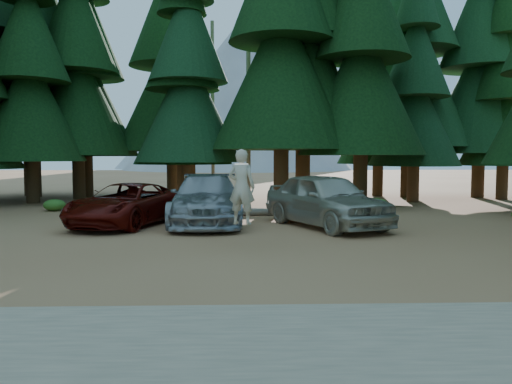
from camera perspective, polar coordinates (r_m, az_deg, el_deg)
The scene contains 19 objects.
ground at distance 12.82m, azimuth -3.34°, elevation -6.67°, with size 160.00×160.00×0.00m, color #9F6843.
gravel_strip at distance 6.54m, azimuth -4.89°, elevation -17.22°, with size 26.00×3.50×0.01m, color gray.
forest_belt_north at distance 27.69m, azimuth -2.53°, elevation -0.92°, with size 36.00×7.00×22.00m, color black, non-canonical shape.
snag_front at distance 27.34m, azimuth -0.87°, elevation 11.63°, with size 0.24×0.24×12.00m, color #736B5C.
snag_back at distance 28.75m, azimuth -4.96°, elevation 9.23°, with size 0.20×0.20×10.00m, color #736B5C.
mountain_peak at distance 101.40m, azimuth -3.54°, elevation 9.84°, with size 48.00×50.00×28.00m.
red_pickup at distance 17.96m, azimuth -14.56°, elevation -1.37°, with size 2.43×5.27×1.46m, color #560C07.
silver_minivan_center at distance 17.88m, azimuth -5.60°, elevation -0.81°, with size 2.46×6.06×1.76m, color #9FA2A7.
silver_minivan_right at distance 17.14m, azimuth 7.98°, elevation -0.87°, with size 2.19×5.45×1.86m, color #B7B4A3.
frisbee_player at distance 13.14m, azimuth -1.66°, elevation 0.61°, with size 0.84×0.69×1.99m.
log_left at distance 22.39m, azimuth -8.54°, elevation -1.73°, with size 0.31×0.31×4.35m, color #736B5C.
log_mid at distance 20.38m, azimuth 2.56°, elevation -2.32°, with size 0.26×0.26×3.13m, color #736B5C.
log_right at distance 20.40m, azimuth 4.17°, elevation -2.28°, with size 0.29×0.29×4.52m, color #736B5C.
shrub_far_left at distance 23.79m, azimuth -22.04°, elevation -1.39°, with size 0.94×0.94×0.52m, color #316A1F.
shrub_left at distance 20.07m, azimuth -9.49°, elevation -2.15°, with size 0.88×0.88×0.48m, color #316A1F.
shrub_center_left at distance 21.15m, azimuth -6.57°, elevation -1.64°, with size 1.10×1.10×0.61m, color #316A1F.
shrub_center_right at distance 22.14m, azimuth 5.42°, elevation -1.41°, with size 1.06×1.06×0.58m, color #316A1F.
shrub_right at distance 21.81m, azimuth 9.69°, elevation -1.62°, with size 0.94×0.94×0.52m, color #316A1F.
shrub_far_right at distance 21.62m, azimuth 13.48°, elevation -1.54°, with size 1.18×1.18×0.65m, color #316A1F.
Camera 1 is at (0.34, -12.59, 2.37)m, focal length 35.00 mm.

